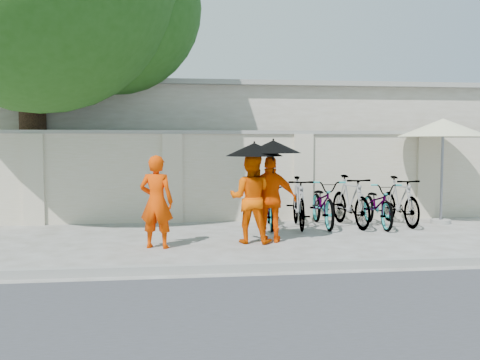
{
  "coord_description": "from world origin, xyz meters",
  "views": [
    {
      "loc": [
        -0.98,
        -9.01,
        1.8
      ],
      "look_at": [
        0.27,
        0.95,
        1.1
      ],
      "focal_mm": 40.0,
      "sensor_mm": 36.0,
      "label": 1
    }
  ],
  "objects": [
    {
      "name": "ground",
      "position": [
        0.0,
        0.0,
        0.0
      ],
      "size": [
        80.0,
        80.0,
        0.0
      ],
      "primitive_type": "plane",
      "color": "#ADADAD"
    },
    {
      "name": "bike_5",
      "position": [
        3.93,
        2.08,
        0.53
      ],
      "size": [
        0.58,
        1.79,
        1.06
      ],
      "primitive_type": "imported",
      "rotation": [
        0.0,
        0.0,
        0.05
      ],
      "color": "slate",
      "rests_on": "ground"
    },
    {
      "name": "parasol_right",
      "position": [
        0.79,
        0.37,
        1.73
      ],
      "size": [
        1.0,
        1.0,
        0.96
      ],
      "color": "black",
      "rests_on": "ground"
    },
    {
      "name": "building_behind",
      "position": [
        2.0,
        7.0,
        1.6
      ],
      "size": [
        14.0,
        6.0,
        3.2
      ],
      "primitive_type": "cube",
      "color": "beige",
      "rests_on": "ground"
    },
    {
      "name": "monk_center",
      "position": [
        0.4,
        0.44,
        0.8
      ],
      "size": [
        0.93,
        0.83,
        1.61
      ],
      "primitive_type": "imported",
      "rotation": [
        0.0,
        0.0,
        2.82
      ],
      "color": "#EE5200",
      "rests_on": "ground"
    },
    {
      "name": "bike_4",
      "position": [
        3.36,
        1.89,
        0.48
      ],
      "size": [
        0.73,
        1.86,
        0.96
      ],
      "primitive_type": "imported",
      "rotation": [
        0.0,
        0.0,
        -0.05
      ],
      "color": "slate",
      "rests_on": "ground"
    },
    {
      "name": "bike_1",
      "position": [
        1.64,
        1.97,
        0.54
      ],
      "size": [
        0.71,
        1.85,
        1.08
      ],
      "primitive_type": "imported",
      "rotation": [
        0.0,
        0.0,
        -0.12
      ],
      "color": "slate",
      "rests_on": "ground"
    },
    {
      "name": "patio_umbrella",
      "position": [
        4.94,
        2.18,
        2.11
      ],
      "size": [
        2.56,
        2.56,
        2.33
      ],
      "rotation": [
        0.0,
        0.0,
        0.4
      ],
      "color": "gray",
      "rests_on": "ground"
    },
    {
      "name": "bike_3",
      "position": [
        2.79,
        2.01,
        0.55
      ],
      "size": [
        0.72,
        1.88,
        1.1
      ],
      "primitive_type": "imported",
      "rotation": [
        0.0,
        0.0,
        0.11
      ],
      "color": "slate",
      "rests_on": "ground"
    },
    {
      "name": "monk_left",
      "position": [
        -1.27,
        0.15,
        0.8
      ],
      "size": [
        0.66,
        0.53,
        1.59
      ],
      "primitive_type": "imported",
      "rotation": [
        0.0,
        0.0,
        2.87
      ],
      "color": "#E43A00",
      "rests_on": "ground"
    },
    {
      "name": "parasol_center",
      "position": [
        0.45,
        0.36,
        1.68
      ],
      "size": [
        1.03,
        1.03,
        0.89
      ],
      "color": "black",
      "rests_on": "ground"
    },
    {
      "name": "bike_2",
      "position": [
        2.22,
        2.09,
        0.51
      ],
      "size": [
        0.78,
        1.97,
        1.02
      ],
      "primitive_type": "imported",
      "rotation": [
        0.0,
        0.0,
        -0.06
      ],
      "color": "slate",
      "rests_on": "ground"
    },
    {
      "name": "compound_wall",
      "position": [
        1.0,
        3.2,
        1.0
      ],
      "size": [
        20.0,
        0.3,
        2.0
      ],
      "primitive_type": "cube",
      "color": "beige",
      "rests_on": "ground"
    },
    {
      "name": "monk_right",
      "position": [
        0.77,
        0.45,
        0.78
      ],
      "size": [
        0.99,
        0.63,
        1.56
      ],
      "primitive_type": "imported",
      "rotation": [
        0.0,
        0.0,
        2.85
      ],
      "color": "#F64B00",
      "rests_on": "ground"
    },
    {
      "name": "bike_0",
      "position": [
        1.07,
        2.08,
        0.46
      ],
      "size": [
        0.82,
        1.83,
        0.93
      ],
      "primitive_type": "imported",
      "rotation": [
        0.0,
        0.0,
        -0.12
      ],
      "color": "slate",
      "rests_on": "ground"
    },
    {
      "name": "kerb",
      "position": [
        0.0,
        -1.7,
        0.06
      ],
      "size": [
        40.0,
        0.16,
        0.12
      ],
      "primitive_type": "cube",
      "color": "gray",
      "rests_on": "ground"
    }
  ]
}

